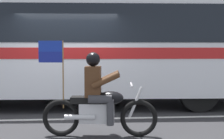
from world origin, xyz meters
TOP-DOWN VIEW (x-y plane):
  - ground_plane at (0.00, 0.00)m, footprint 60.00×60.00m
  - sidewalk_curb at (0.00, 5.10)m, footprint 28.00×3.80m
  - lane_center_stripe at (0.00, -0.60)m, footprint 26.60×0.14m
  - transit_bus at (0.05, 1.19)m, footprint 12.25×3.11m
  - motorcycle_with_rider at (0.71, -2.02)m, footprint 2.19×0.66m
  - fire_hydrant at (-1.55, 4.02)m, footprint 0.22×0.30m

SIDE VIEW (x-z plane):
  - ground_plane at x=0.00m, z-range 0.00..0.00m
  - lane_center_stripe at x=0.00m, z-range 0.00..0.01m
  - sidewalk_curb at x=0.00m, z-range 0.00..0.15m
  - fire_hydrant at x=-1.55m, z-range 0.14..0.89m
  - motorcycle_with_rider at x=0.71m, z-range -0.22..1.55m
  - transit_bus at x=0.05m, z-range 0.27..3.49m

